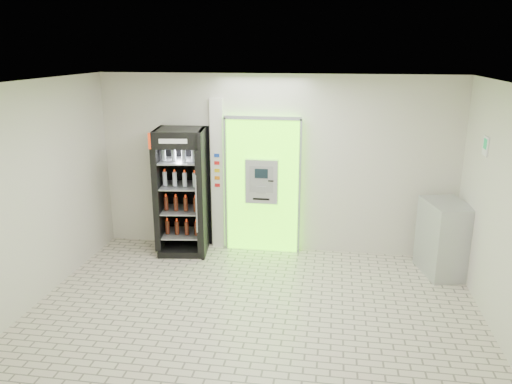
# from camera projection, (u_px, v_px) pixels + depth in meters

# --- Properties ---
(ground) EXTENTS (6.00, 6.00, 0.00)m
(ground) POSITION_uv_depth(u_px,v_px,m) (251.00, 321.00, 6.43)
(ground) COLOR #BFB69E
(ground) RESTS_ON ground
(room_shell) EXTENTS (6.00, 6.00, 6.00)m
(room_shell) POSITION_uv_depth(u_px,v_px,m) (250.00, 184.00, 5.92)
(room_shell) COLOR beige
(room_shell) RESTS_ON ground
(atm_assembly) EXTENTS (1.30, 0.24, 2.33)m
(atm_assembly) POSITION_uv_depth(u_px,v_px,m) (263.00, 184.00, 8.43)
(atm_assembly) COLOR #5EF810
(atm_assembly) RESTS_ON ground
(pillar) EXTENTS (0.22, 0.11, 2.60)m
(pillar) POSITION_uv_depth(u_px,v_px,m) (218.00, 175.00, 8.54)
(pillar) COLOR silver
(pillar) RESTS_ON ground
(beverage_cooler) EXTENTS (0.89, 0.83, 2.13)m
(beverage_cooler) POSITION_uv_depth(u_px,v_px,m) (183.00, 194.00, 8.41)
(beverage_cooler) COLOR black
(beverage_cooler) RESTS_ON ground
(steel_cabinet) EXTENTS (0.77, 0.97, 1.15)m
(steel_cabinet) POSITION_uv_depth(u_px,v_px,m) (444.00, 238.00, 7.67)
(steel_cabinet) COLOR #ABAEB3
(steel_cabinet) RESTS_ON ground
(exit_sign) EXTENTS (0.02, 0.22, 0.26)m
(exit_sign) POSITION_uv_depth(u_px,v_px,m) (486.00, 146.00, 6.72)
(exit_sign) COLOR white
(exit_sign) RESTS_ON room_shell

